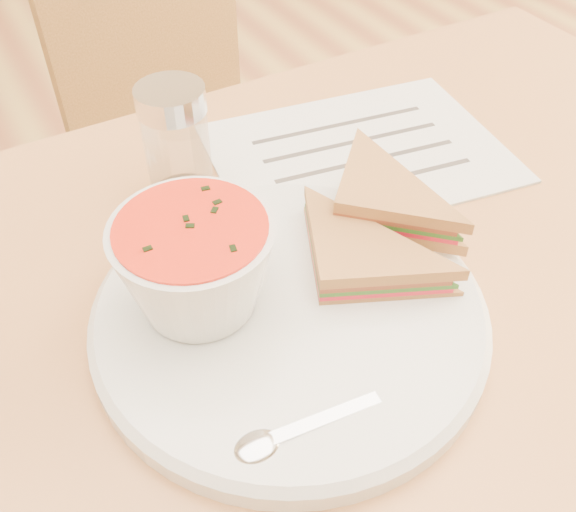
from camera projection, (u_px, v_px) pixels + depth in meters
dining_table at (341, 496)px, 0.79m from camera, size 1.00×0.70×0.75m
chair_far at (210, 182)px, 1.18m from camera, size 0.41×0.41×0.81m
plate at (290, 315)px, 0.50m from camera, size 0.38×0.38×0.02m
soup_bowl at (196, 270)px, 0.46m from camera, size 0.15×0.15×0.08m
sandwich_half_a at (320, 296)px, 0.48m from camera, size 0.15×0.15×0.03m
sandwich_half_b at (333, 219)px, 0.52m from camera, size 0.15×0.15×0.03m
spoon at (324, 420)px, 0.42m from camera, size 0.16×0.05×0.01m
paper_menu at (359, 153)px, 0.66m from camera, size 0.32×0.26×0.00m
condiment_shaker at (177, 143)px, 0.58m from camera, size 0.07×0.07×0.11m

